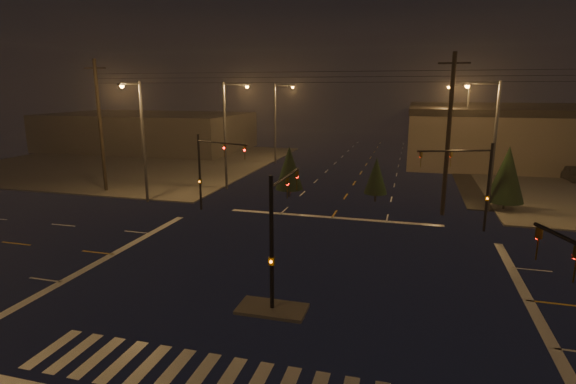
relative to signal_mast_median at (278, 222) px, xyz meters
name	(u,v)px	position (x,y,z in m)	size (l,w,h in m)	color
ground	(295,275)	(0.00, 3.07, -3.75)	(140.00, 140.00, 0.00)	black
sidewalk_nw	(133,161)	(-30.00, 33.07, -3.69)	(36.00, 36.00, 0.12)	#4D4A45
median_island	(272,309)	(0.00, -0.93, -3.68)	(3.00, 1.60, 0.15)	#4D4A45
crosswalk	(227,380)	(0.00, -5.93, -3.75)	(15.00, 2.60, 0.01)	beige
stop_bar_far	(332,217)	(0.00, 14.07, -3.75)	(16.00, 0.50, 0.01)	beige
commercial_block	(149,131)	(-35.00, 45.07, -0.95)	(30.00, 18.00, 5.60)	#423D3A
signal_mast_median	(278,222)	(0.00, 0.00, 0.00)	(0.25, 4.59, 6.00)	black
signal_mast_ne	(474,176)	(9.50, 13.21, 0.04)	(4.84, 1.86, 6.00)	black
signal_mast_nw	(209,164)	(-9.50, 13.21, 0.04)	(4.84, 1.86, 6.00)	black
streetlight_1	(228,128)	(-11.18, 21.07, 2.05)	(2.77, 0.32, 10.00)	#38383A
streetlight_2	(277,118)	(-11.18, 37.07, 2.05)	(2.77, 0.32, 10.00)	#38383A
streetlight_3	(490,137)	(11.18, 19.07, 2.05)	(2.77, 0.32, 10.00)	#38383A
streetlight_4	(464,120)	(11.18, 39.07, 2.05)	(2.77, 0.32, 10.00)	#38383A
streetlight_5	(141,134)	(-16.00, 14.26, 2.05)	(0.32, 2.77, 10.00)	#38383A
utility_pole_0	(100,126)	(-22.00, 17.07, 2.38)	(2.20, 0.32, 12.00)	black
utility_pole_1	(448,135)	(8.00, 17.07, 2.38)	(2.20, 0.32, 12.00)	black
conifer_0	(507,174)	(12.76, 19.81, -0.84)	(2.83, 2.83, 5.12)	black
conifer_3	(289,168)	(-4.85, 19.65, -1.13)	(2.46, 2.46, 4.54)	black
conifer_4	(376,176)	(2.69, 19.96, -1.51)	(1.98, 1.98, 3.79)	black
car_parked	(575,174)	(21.99, 34.17, -2.94)	(1.91, 4.75, 1.62)	black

